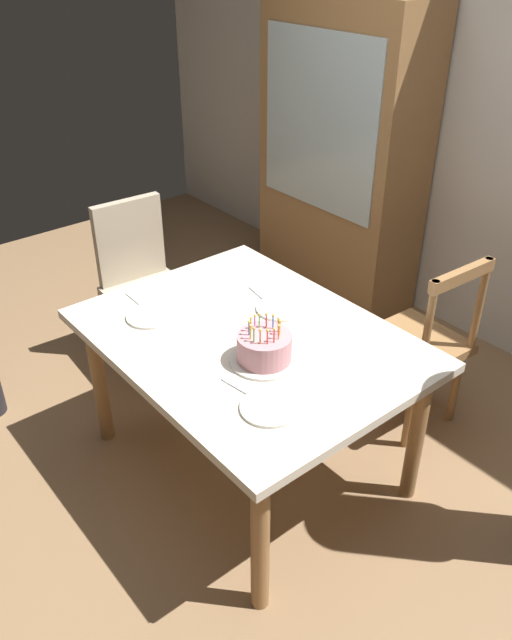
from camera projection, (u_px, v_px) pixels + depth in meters
ground at (249, 463)px, 3.09m from camera, size 6.40×6.40×0.00m
dining_table at (249, 352)px, 2.75m from camera, size 1.41×1.08×0.74m
birthday_cake at (264, 349)px, 2.51m from camera, size 0.28×0.28×0.19m
plate_near_celebrant at (151, 316)px, 2.82m from camera, size 0.22×0.22×0.01m
plate_far_side at (281, 309)px, 2.88m from camera, size 0.22×0.22×0.01m
plate_near_guest at (270, 408)px, 2.29m from camera, size 0.22×0.22×0.01m
fork_near_celebrant at (136, 301)px, 2.94m from camera, size 0.18×0.02×0.01m
fork_far_side at (259, 295)px, 2.99m from camera, size 0.18×0.04×0.01m
fork_near_guest at (239, 388)px, 2.39m from camera, size 0.18×0.04×0.01m
chair_spindle_back at (418, 345)px, 3.14m from camera, size 0.46×0.46×0.95m
chair_upholstered at (142, 276)px, 3.59m from camera, size 0.47×0.47×0.95m
china_cabinet at (341, 157)px, 4.08m from camera, size 1.10×0.45×1.90m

